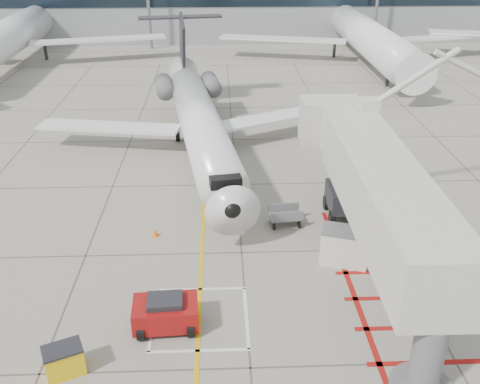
{
  "coord_description": "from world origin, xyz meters",
  "views": [
    {
      "loc": [
        -1.0,
        -19.15,
        15.29
      ],
      "look_at": [
        0.0,
        6.0,
        2.5
      ],
      "focal_mm": 40.0,
      "sensor_mm": 36.0,
      "label": 1
    }
  ],
  "objects_px": {
    "regional_jet": "(204,112)",
    "pushback_tug": "(166,312)",
    "jet_bridge": "(384,208)",
    "spill_bin": "(64,360)"
  },
  "relations": [
    {
      "from": "regional_jet",
      "to": "spill_bin",
      "type": "distance_m",
      "value": 19.77
    },
    {
      "from": "regional_jet",
      "to": "pushback_tug",
      "type": "relative_size",
      "value": 11.35
    },
    {
      "from": "regional_jet",
      "to": "spill_bin",
      "type": "bearing_deg",
      "value": -113.21
    },
    {
      "from": "regional_jet",
      "to": "pushback_tug",
      "type": "distance_m",
      "value": 16.79
    },
    {
      "from": "jet_bridge",
      "to": "regional_jet",
      "type": "bearing_deg",
      "value": 121.93
    },
    {
      "from": "jet_bridge",
      "to": "spill_bin",
      "type": "xyz_separation_m",
      "value": [
        -13.2,
        -5.31,
        -3.33
      ]
    },
    {
      "from": "regional_jet",
      "to": "jet_bridge",
      "type": "height_order",
      "value": "regional_jet"
    },
    {
      "from": "regional_jet",
      "to": "pushback_tug",
      "type": "bearing_deg",
      "value": -103.17
    },
    {
      "from": "jet_bridge",
      "to": "spill_bin",
      "type": "bearing_deg",
      "value": -157.52
    },
    {
      "from": "pushback_tug",
      "to": "spill_bin",
      "type": "bearing_deg",
      "value": -149.57
    }
  ]
}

